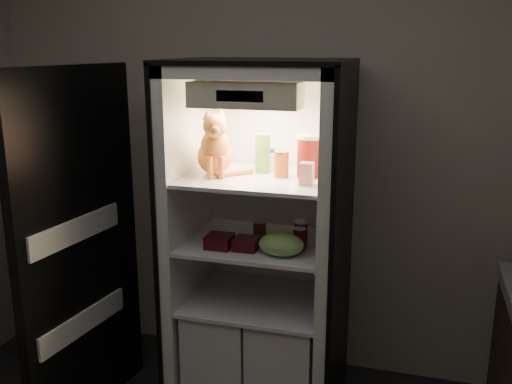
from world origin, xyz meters
The scene contains 16 objects.
room_shell centered at (0.00, 0.00, 1.62)m, with size 3.60×3.60×3.60m.
refrigerator centered at (0.00, 1.38, 0.79)m, with size 0.90×0.72×1.88m.
fridge_door centered at (-0.85, 0.97, 0.91)m, with size 0.17×0.87×1.85m.
tabby_cat centered at (-0.22, 1.29, 1.42)m, with size 0.33×0.35×0.36m.
parmesan_shaker centered at (0.00, 1.40, 1.39)m, with size 0.08×0.08×0.21m.
mayo_tub centered at (0.01, 1.45, 1.35)m, with size 0.09×0.09×0.12m.
salsa_jar centered at (0.12, 1.33, 1.36)m, with size 0.08×0.08×0.13m.
pepper_jar centered at (0.25, 1.38, 1.40)m, with size 0.13×0.13×0.21m.
cream_carton centered at (0.28, 1.20, 1.34)m, with size 0.06×0.06×0.11m, color beige.
soda_can_a centered at (0.21, 1.38, 1.00)m, with size 0.06×0.06×0.11m.
soda_can_b centered at (0.23, 1.30, 1.00)m, with size 0.07×0.07×0.13m.
soda_can_c centered at (0.24, 1.24, 1.00)m, with size 0.06×0.06×0.12m.
condiment_jar centered at (0.00, 1.37, 0.99)m, with size 0.07×0.07×0.10m.
grape_bag centered at (0.17, 1.14, 1.00)m, with size 0.23×0.16×0.11m, color #7FB856.
berry_box_left centered at (-0.16, 1.17, 0.97)m, with size 0.13×0.13×0.07m, color #470B14.
berry_box_right centered at (-0.02, 1.18, 0.97)m, with size 0.12×0.12×0.06m, color #470B14.
Camera 1 is at (0.79, -1.41, 1.94)m, focal length 40.00 mm.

